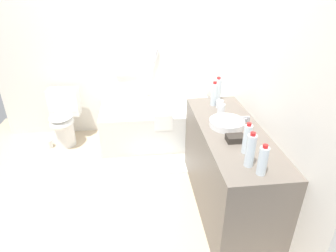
{
  "coord_description": "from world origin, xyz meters",
  "views": [
    {
      "loc": [
        0.28,
        -2.48,
        1.96
      ],
      "look_at": [
        0.58,
        0.14,
        0.6
      ],
      "focal_mm": 30.3,
      "sensor_mm": 36.0,
      "label": 1
    }
  ],
  "objects_px": {
    "water_bottle_0": "(218,90)",
    "drinking_glass_0": "(221,109)",
    "bath_mat": "(164,164)",
    "water_bottle_3": "(250,150)",
    "toilet": "(64,117)",
    "toilet_paper_roll": "(48,144)",
    "sink_faucet": "(247,121)",
    "water_bottle_4": "(214,94)",
    "amenity_basket": "(235,138)",
    "sink_basin": "(227,123)",
    "water_bottle_1": "(247,139)",
    "water_bottle_2": "(263,161)",
    "bathtub": "(158,122)",
    "drinking_glass_1": "(220,104)"
  },
  "relations": [
    {
      "from": "drinking_glass_1",
      "to": "amenity_basket",
      "type": "distance_m",
      "value": 0.66
    },
    {
      "from": "sink_basin",
      "to": "bath_mat",
      "type": "distance_m",
      "value": 1.18
    },
    {
      "from": "sink_basin",
      "to": "water_bottle_1",
      "type": "height_order",
      "value": "water_bottle_1"
    },
    {
      "from": "water_bottle_3",
      "to": "drinking_glass_0",
      "type": "distance_m",
      "value": 0.84
    },
    {
      "from": "water_bottle_0",
      "to": "water_bottle_3",
      "type": "xyz_separation_m",
      "value": [
        -0.1,
        -1.17,
        0.0
      ]
    },
    {
      "from": "water_bottle_4",
      "to": "sink_faucet",
      "type": "bearing_deg",
      "value": -69.24
    },
    {
      "from": "water_bottle_2",
      "to": "sink_faucet",
      "type": "bearing_deg",
      "value": 76.84
    },
    {
      "from": "water_bottle_4",
      "to": "amenity_basket",
      "type": "height_order",
      "value": "water_bottle_4"
    },
    {
      "from": "water_bottle_4",
      "to": "drinking_glass_0",
      "type": "distance_m",
      "value": 0.24
    },
    {
      "from": "sink_basin",
      "to": "drinking_glass_0",
      "type": "height_order",
      "value": "drinking_glass_0"
    },
    {
      "from": "bathtub",
      "to": "toilet",
      "type": "xyz_separation_m",
      "value": [
        -1.22,
        0.08,
        0.1
      ]
    },
    {
      "from": "bathtub",
      "to": "amenity_basket",
      "type": "xyz_separation_m",
      "value": [
        0.5,
        -1.51,
        0.58
      ]
    },
    {
      "from": "sink_faucet",
      "to": "water_bottle_3",
      "type": "distance_m",
      "value": 0.63
    },
    {
      "from": "bathtub",
      "to": "water_bottle_1",
      "type": "distance_m",
      "value": 1.88
    },
    {
      "from": "toilet",
      "to": "toilet_paper_roll",
      "type": "bearing_deg",
      "value": -60.37
    },
    {
      "from": "bathtub",
      "to": "water_bottle_0",
      "type": "distance_m",
      "value": 1.12
    },
    {
      "from": "bathtub",
      "to": "water_bottle_1",
      "type": "relative_size",
      "value": 6.0
    },
    {
      "from": "water_bottle_1",
      "to": "amenity_basket",
      "type": "distance_m",
      "value": 0.19
    },
    {
      "from": "toilet_paper_roll",
      "to": "toilet",
      "type": "bearing_deg",
      "value": 27.1
    },
    {
      "from": "sink_basin",
      "to": "drinking_glass_1",
      "type": "xyz_separation_m",
      "value": [
        0.05,
        0.4,
        0.01
      ]
    },
    {
      "from": "water_bottle_3",
      "to": "bath_mat",
      "type": "bearing_deg",
      "value": 110.32
    },
    {
      "from": "water_bottle_3",
      "to": "drinking_glass_0",
      "type": "bearing_deg",
      "value": 87.1
    },
    {
      "from": "water_bottle_0",
      "to": "water_bottle_3",
      "type": "bearing_deg",
      "value": -94.79
    },
    {
      "from": "water_bottle_0",
      "to": "amenity_basket",
      "type": "relative_size",
      "value": 1.83
    },
    {
      "from": "water_bottle_0",
      "to": "drinking_glass_1",
      "type": "height_order",
      "value": "water_bottle_0"
    },
    {
      "from": "sink_basin",
      "to": "water_bottle_2",
      "type": "xyz_separation_m",
      "value": [
        0.02,
        -0.69,
        0.07
      ]
    },
    {
      "from": "bath_mat",
      "to": "toilet_paper_roll",
      "type": "bearing_deg",
      "value": 158.98
    },
    {
      "from": "water_bottle_1",
      "to": "amenity_basket",
      "type": "height_order",
      "value": "water_bottle_1"
    },
    {
      "from": "toilet",
      "to": "sink_basin",
      "type": "relative_size",
      "value": 2.4
    },
    {
      "from": "drinking_glass_0",
      "to": "toilet",
      "type": "bearing_deg",
      "value": 148.03
    },
    {
      "from": "sink_basin",
      "to": "sink_faucet",
      "type": "height_order",
      "value": "sink_faucet"
    },
    {
      "from": "bathtub",
      "to": "sink_basin",
      "type": "distance_m",
      "value": 1.48
    },
    {
      "from": "water_bottle_0",
      "to": "drinking_glass_0",
      "type": "bearing_deg",
      "value": -99.37
    },
    {
      "from": "amenity_basket",
      "to": "sink_basin",
      "type": "bearing_deg",
      "value": 87.79
    },
    {
      "from": "toilet",
      "to": "amenity_basket",
      "type": "height_order",
      "value": "amenity_basket"
    },
    {
      "from": "bathtub",
      "to": "drinking_glass_0",
      "type": "xyz_separation_m",
      "value": [
        0.53,
        -1.01,
        0.61
      ]
    },
    {
      "from": "sink_faucet",
      "to": "water_bottle_4",
      "type": "distance_m",
      "value": 0.51
    },
    {
      "from": "drinking_glass_0",
      "to": "bath_mat",
      "type": "bearing_deg",
      "value": 140.9
    },
    {
      "from": "amenity_basket",
      "to": "bath_mat",
      "type": "relative_size",
      "value": 0.2
    },
    {
      "from": "bathtub",
      "to": "water_bottle_1",
      "type": "height_order",
      "value": "bathtub"
    },
    {
      "from": "water_bottle_3",
      "to": "water_bottle_4",
      "type": "distance_m",
      "value": 1.06
    },
    {
      "from": "sink_faucet",
      "to": "drinking_glass_1",
      "type": "relative_size",
      "value": 1.99
    },
    {
      "from": "water_bottle_3",
      "to": "toilet_paper_roll",
      "type": "xyz_separation_m",
      "value": [
        -1.93,
        1.81,
        -0.89
      ]
    },
    {
      "from": "water_bottle_3",
      "to": "drinking_glass_1",
      "type": "xyz_separation_m",
      "value": [
        0.07,
        0.99,
        -0.08
      ]
    },
    {
      "from": "bathtub",
      "to": "water_bottle_0",
      "type": "xyz_separation_m",
      "value": [
        0.58,
        -0.67,
        0.68
      ]
    },
    {
      "from": "water_bottle_3",
      "to": "water_bottle_2",
      "type": "bearing_deg",
      "value": -64.68
    },
    {
      "from": "sink_basin",
      "to": "amenity_basket",
      "type": "relative_size",
      "value": 2.16
    },
    {
      "from": "amenity_basket",
      "to": "toilet",
      "type": "bearing_deg",
      "value": 137.15
    },
    {
      "from": "water_bottle_2",
      "to": "drinking_glass_1",
      "type": "distance_m",
      "value": 1.09
    },
    {
      "from": "water_bottle_2",
      "to": "water_bottle_4",
      "type": "height_order",
      "value": "water_bottle_4"
    }
  ]
}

